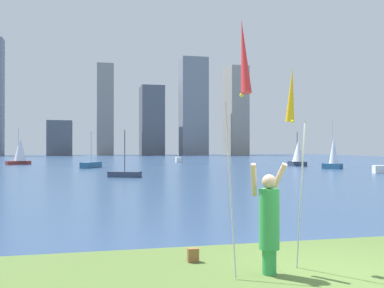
# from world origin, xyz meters

# --- Properties ---
(ground) EXTENTS (120.00, 138.00, 0.12)m
(ground) POSITION_xyz_m (0.00, 50.95, -0.06)
(ground) COLOR #4C662D
(person) EXTENTS (0.67, 0.50, 1.84)m
(person) POSITION_xyz_m (-1.17, 0.31, 0.90)
(person) COLOR green
(person) RESTS_ON ground
(kite_flag_left) EXTENTS (0.16, 1.12, 4.04)m
(kite_flag_left) POSITION_xyz_m (-1.80, -0.19, 3.36)
(kite_flag_left) COLOR #B2B2B7
(kite_flag_left) RESTS_ON ground
(kite_flag_right) EXTENTS (0.16, 0.66, 3.52)m
(kite_flag_right) POSITION_xyz_m (-0.54, 0.76, 2.93)
(kite_flag_right) COLOR #B2B2B7
(kite_flag_right) RESTS_ON ground
(bag) EXTENTS (0.20, 0.12, 0.25)m
(bag) POSITION_xyz_m (-2.20, 1.37, 0.12)
(bag) COLOR brown
(bag) RESTS_ON ground
(sailboat_0) EXTENTS (1.79, 1.94, 4.87)m
(sailboat_0) POSITION_xyz_m (18.90, 31.94, 1.32)
(sailboat_0) COLOR #2D6084
(sailboat_0) RESTS_ON ground
(sailboat_1) EXTENTS (0.81, 1.69, 4.17)m
(sailboat_1) POSITION_xyz_m (8.43, 53.45, 0.38)
(sailboat_1) COLOR white
(sailboat_1) RESTS_ON ground
(sailboat_2) EXTENTS (1.60, 2.71, 3.72)m
(sailboat_2) POSITION_xyz_m (18.63, 38.57, 1.43)
(sailboat_2) COLOR #333D51
(sailboat_2) RESTS_ON ground
(sailboat_3) EXTENTS (2.83, 2.08, 4.24)m
(sailboat_3) POSITION_xyz_m (-11.38, 50.19, 1.58)
(sailboat_3) COLOR maroon
(sailboat_3) RESTS_ON ground
(sailboat_6) EXTENTS (2.36, 1.88, 3.24)m
(sailboat_6) POSITION_xyz_m (-1.34, 24.89, 0.22)
(sailboat_6) COLOR #333D51
(sailboat_6) RESTS_ON ground
(sailboat_8) EXTENTS (2.22, 3.17, 3.60)m
(sailboat_8) POSITION_xyz_m (-3.35, 39.51, 0.32)
(sailboat_8) COLOR #2D6084
(sailboat_8) RESTS_ON ground
(skyline_tower_2) EXTENTS (5.72, 5.18, 8.25)m
(skyline_tower_2) POSITION_xyz_m (-9.44, 104.95, 4.12)
(skyline_tower_2) COLOR #565B66
(skyline_tower_2) RESTS_ON ground
(skyline_tower_3) EXTENTS (4.04, 4.90, 22.54)m
(skyline_tower_3) POSITION_xyz_m (1.19, 107.74, 11.27)
(skyline_tower_3) COLOR gray
(skyline_tower_3) RESTS_ON ground
(skyline_tower_4) EXTENTS (5.58, 6.53, 17.14)m
(skyline_tower_4) POSITION_xyz_m (12.58, 105.51, 8.57)
(skyline_tower_4) COLOR #565B66
(skyline_tower_4) RESTS_ON ground
(skyline_tower_5) EXTENTS (6.51, 5.09, 24.08)m
(skyline_tower_5) POSITION_xyz_m (22.56, 102.53, 12.04)
(skyline_tower_5) COLOR gray
(skyline_tower_5) RESTS_ON ground
(skyline_tower_6) EXTENTS (4.54, 7.98, 22.11)m
(skyline_tower_6) POSITION_xyz_m (33.45, 102.28, 11.05)
(skyline_tower_6) COLOR gray
(skyline_tower_6) RESTS_ON ground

